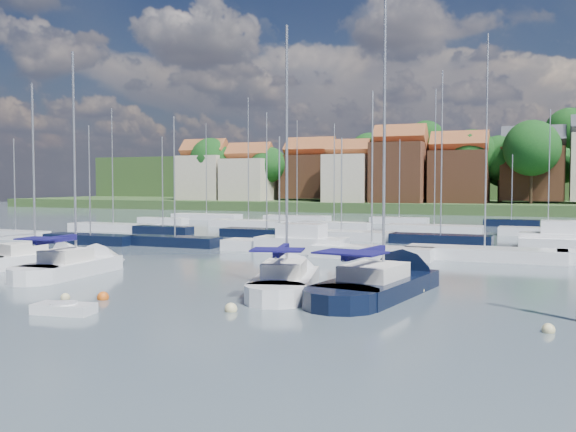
% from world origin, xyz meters
% --- Properties ---
extents(ground, '(260.00, 260.00, 0.00)m').
position_xyz_m(ground, '(0.00, 40.00, 0.00)').
color(ground, '#495863').
rests_on(ground, ground).
extents(sailboat_left, '(3.56, 10.59, 14.21)m').
position_xyz_m(sailboat_left, '(-13.60, 4.86, 0.36)').
color(sailboat_left, white).
rests_on(sailboat_left, ground).
extents(sailboat_centre, '(5.37, 10.89, 14.36)m').
position_xyz_m(sailboat_centre, '(0.06, 4.40, 0.36)').
color(sailboat_centre, white).
rests_on(sailboat_centre, ground).
extents(sailboat_navy, '(5.24, 13.18, 17.70)m').
position_xyz_m(sailboat_navy, '(5.15, 5.78, 0.35)').
color(sailboat_navy, black).
rests_on(sailboat_navy, ground).
extents(sailboat_far, '(5.13, 9.94, 12.83)m').
position_xyz_m(sailboat_far, '(-18.43, 6.69, 0.34)').
color(sailboat_far, white).
rests_on(sailboat_far, ground).
extents(tender, '(2.64, 1.51, 0.54)m').
position_xyz_m(tender, '(-6.00, -5.29, 0.21)').
color(tender, white).
rests_on(tender, ground).
extents(buoy_b, '(0.43, 0.43, 0.43)m').
position_xyz_m(buoy_b, '(-8.14, -2.81, 0.00)').
color(buoy_b, beige).
rests_on(buoy_b, ground).
extents(buoy_c, '(0.54, 0.54, 0.54)m').
position_xyz_m(buoy_c, '(-6.59, -2.06, 0.00)').
color(buoy_c, '#D85914').
rests_on(buoy_c, ground).
extents(buoy_d, '(0.54, 0.54, 0.54)m').
position_xyz_m(buoy_d, '(0.17, -2.23, 0.00)').
color(buoy_d, beige).
rests_on(buoy_d, ground).
extents(buoy_e, '(0.44, 0.44, 0.44)m').
position_xyz_m(buoy_e, '(6.62, 5.55, 0.00)').
color(buoy_e, beige).
rests_on(buoy_e, ground).
extents(buoy_f, '(0.48, 0.48, 0.48)m').
position_xyz_m(buoy_f, '(12.56, -1.19, 0.00)').
color(buoy_f, beige).
rests_on(buoy_f, ground).
extents(marina_field, '(79.62, 41.41, 15.93)m').
position_xyz_m(marina_field, '(1.91, 35.15, 0.43)').
color(marina_field, white).
rests_on(marina_field, ground).
extents(far_shore_town, '(212.46, 90.00, 22.27)m').
position_xyz_m(far_shore_town, '(2.23, 132.67, 4.61)').
color(far_shore_town, '#354E27').
rests_on(far_shore_town, ground).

